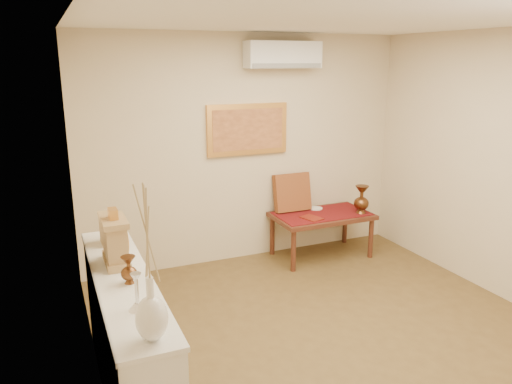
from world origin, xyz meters
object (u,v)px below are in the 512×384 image
white_vase (148,260)px  brass_urn_tall (362,196)px  display_ledge (127,341)px  low_table (322,219)px  wooden_chest (110,228)px  mantel_clock (115,241)px

white_vase → brass_urn_tall: white_vase is taller
display_ledge → low_table: bearing=35.1°
wooden_chest → low_table: (2.65, 1.20, -0.62)m
brass_urn_tall → wooden_chest: wooden_chest is taller
brass_urn_tall → mantel_clock: bearing=-154.9°
brass_urn_tall → low_table: brass_urn_tall is taller
white_vase → wooden_chest: (-0.01, 1.55, -0.32)m
mantel_clock → wooden_chest: (0.02, 0.44, -0.05)m
display_ledge → mantel_clock: 0.71m
white_vase → mantel_clock: size_ratio=2.18×
display_ledge → mantel_clock: bearing=90.0°
white_vase → wooden_chest: 1.58m
brass_urn_tall → white_vase: bearing=-140.3°
display_ledge → wooden_chest: wooden_chest is taller
white_vase → mantel_clock: white_vase is taller
brass_urn_tall → mantel_clock: mantel_clock is taller
white_vase → display_ledge: (-0.03, 0.87, -0.94)m
brass_urn_tall → mantel_clock: 3.48m
wooden_chest → low_table: size_ratio=0.20×
display_ledge → low_table: size_ratio=1.68×
mantel_clock → low_table: bearing=31.5°
wooden_chest → mantel_clock: bearing=-92.7°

